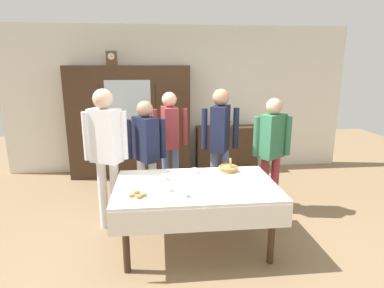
% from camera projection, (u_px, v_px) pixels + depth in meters
% --- Properties ---
extents(ground_plane, '(12.00, 12.00, 0.00)m').
position_uv_depth(ground_plane, '(194.00, 236.00, 3.87)').
color(ground_plane, '#846B4C').
rests_on(ground_plane, ground).
extents(back_wall, '(6.40, 0.10, 2.70)m').
position_uv_depth(back_wall, '(179.00, 100.00, 6.10)').
color(back_wall, silver).
rests_on(back_wall, ground).
extents(dining_table, '(1.75, 1.10, 0.75)m').
position_uv_depth(dining_table, '(196.00, 193.00, 3.49)').
color(dining_table, '#3D2819').
rests_on(dining_table, ground).
extents(wall_cabinet, '(2.14, 0.46, 1.99)m').
position_uv_depth(wall_cabinet, '(130.00, 122.00, 5.81)').
color(wall_cabinet, '#3D2819').
rests_on(wall_cabinet, ground).
extents(mantel_clock, '(0.18, 0.11, 0.24)m').
position_uv_depth(mantel_clock, '(112.00, 58.00, 5.52)').
color(mantel_clock, brown).
rests_on(mantel_clock, wall_cabinet).
extents(bookshelf_low, '(1.16, 0.35, 0.86)m').
position_uv_depth(bookshelf_low, '(227.00, 149.00, 6.18)').
color(bookshelf_low, '#3D2819').
rests_on(bookshelf_low, ground).
extents(book_stack, '(0.17, 0.20, 0.12)m').
position_uv_depth(book_stack, '(227.00, 124.00, 6.06)').
color(book_stack, '#664C7A').
rests_on(book_stack, bookshelf_low).
extents(tea_cup_far_left, '(0.13, 0.13, 0.06)m').
position_uv_depth(tea_cup_far_left, '(184.00, 195.00, 3.14)').
color(tea_cup_far_left, silver).
rests_on(tea_cup_far_left, dining_table).
extents(tea_cup_far_right, '(0.13, 0.13, 0.06)m').
position_uv_depth(tea_cup_far_right, '(195.00, 171.00, 3.83)').
color(tea_cup_far_right, white).
rests_on(tea_cup_far_right, dining_table).
extents(tea_cup_back_edge, '(0.13, 0.13, 0.06)m').
position_uv_depth(tea_cup_back_edge, '(168.00, 189.00, 3.29)').
color(tea_cup_back_edge, white).
rests_on(tea_cup_back_edge, dining_table).
extents(tea_cup_center, '(0.13, 0.13, 0.06)m').
position_uv_depth(tea_cup_center, '(164.00, 178.00, 3.61)').
color(tea_cup_center, white).
rests_on(tea_cup_center, dining_table).
extents(bread_basket, '(0.24, 0.24, 0.16)m').
position_uv_depth(bread_basket, '(228.00, 168.00, 3.92)').
color(bread_basket, '#9E7542').
rests_on(bread_basket, dining_table).
extents(pastry_plate, '(0.28, 0.28, 0.05)m').
position_uv_depth(pastry_plate, '(138.00, 196.00, 3.15)').
color(pastry_plate, white).
rests_on(pastry_plate, dining_table).
extents(spoon_far_left, '(0.12, 0.02, 0.01)m').
position_uv_depth(spoon_far_left, '(236.00, 184.00, 3.50)').
color(spoon_far_left, silver).
rests_on(spoon_far_left, dining_table).
extents(spoon_mid_right, '(0.12, 0.02, 0.01)m').
position_uv_depth(spoon_mid_right, '(258.00, 191.00, 3.30)').
color(spoon_mid_right, silver).
rests_on(spoon_mid_right, dining_table).
extents(person_behind_table_left, '(0.52, 0.41, 1.56)m').
position_uv_depth(person_behind_table_left, '(146.00, 148.00, 4.23)').
color(person_behind_table_left, silver).
rests_on(person_behind_table_left, ground).
extents(person_by_cabinet, '(0.52, 0.35, 1.74)m').
position_uv_depth(person_by_cabinet, '(106.00, 145.00, 3.85)').
color(person_by_cabinet, silver).
rests_on(person_by_cabinet, ground).
extents(person_behind_table_right, '(0.52, 0.41, 1.69)m').
position_uv_depth(person_behind_table_right, '(220.00, 137.00, 4.44)').
color(person_behind_table_right, slate).
rests_on(person_behind_table_right, ground).
extents(person_near_right_end, '(0.52, 0.37, 1.58)m').
position_uv_depth(person_near_right_end, '(272.00, 145.00, 4.33)').
color(person_near_right_end, '#933338').
rests_on(person_near_right_end, ground).
extents(person_beside_shelf, '(0.52, 0.39, 1.62)m').
position_uv_depth(person_beside_shelf, '(170.00, 135.00, 4.79)').
color(person_beside_shelf, slate).
rests_on(person_beside_shelf, ground).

